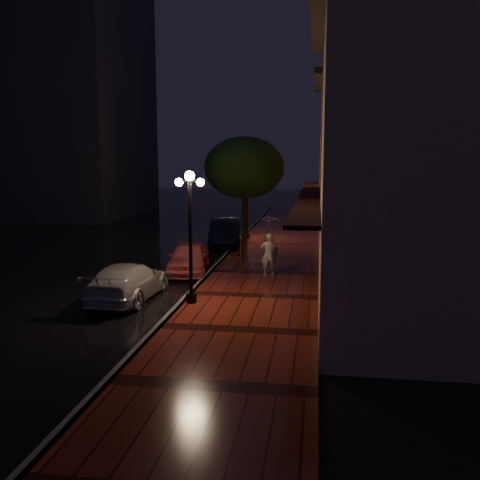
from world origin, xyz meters
The scene contains 15 objects.
ground centered at (0.00, 0.00, 0.00)m, with size 120.00×120.00×0.00m, color black.
sidewalk centered at (2.25, 0.00, 0.07)m, with size 4.50×60.00×0.15m, color #48160C.
curb centered at (0.00, 0.00, 0.07)m, with size 0.25×60.00×0.15m, color #595451.
storefront_near centered at (7.00, -6.00, 4.25)m, with size 5.00×8.00×8.50m, color gray.
storefront_mid centered at (7.00, 2.00, 5.50)m, with size 5.00×8.00×11.00m, color #511914.
storefront_far centered at (7.00, 10.00, 4.50)m, with size 5.00×8.00×9.00m, color #8C5951.
storefront_extra centered at (7.00, 20.00, 5.00)m, with size 5.00×12.00×10.00m, color #511914.
streetlamp_near centered at (0.35, -5.00, 2.60)m, with size 0.96×0.36×4.31m.
streetlamp_far centered at (0.35, 9.00, 2.60)m, with size 0.96×0.36×4.31m.
street_tree centered at (0.61, 5.99, 4.24)m, with size 4.16×4.16×5.80m.
pink_car centered at (-0.97, 0.09, 0.67)m, with size 1.59×3.95×1.35m, color #D7585E.
navy_car centered at (-0.60, 7.16, 0.78)m, with size 1.66×4.75×1.56m, color black.
silver_car centered at (-2.02, -4.42, 0.65)m, with size 1.81×4.46×1.30m, color #ACAEB4.
woman_with_umbrella centered at (2.48, -0.54, 1.75)m, with size 1.00×1.02×2.42m.
parking_meter centered at (1.00, 2.29, 0.98)m, with size 0.14×0.12×1.37m.
Camera 1 is at (4.39, -21.67, 4.90)m, focal length 40.00 mm.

